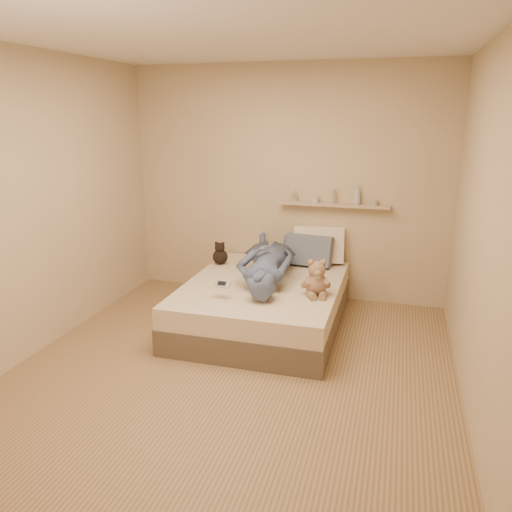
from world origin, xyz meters
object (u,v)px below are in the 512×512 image
(bed, at_px, (264,304))
(pillow_cream, at_px, (319,245))
(pillow_grey, at_px, (309,251))
(wall_shelf, at_px, (334,205))
(dark_plush, at_px, (220,254))
(game_console, at_px, (222,284))
(person, at_px, (267,261))
(teddy_bear, at_px, (316,280))

(bed, height_order, pillow_cream, pillow_cream)
(pillow_grey, relative_size, wall_shelf, 0.42)
(pillow_cream, bearing_deg, wall_shelf, 28.89)
(dark_plush, distance_m, wall_shelf, 1.37)
(bed, xyz_separation_m, game_console, (-0.25, -0.53, 0.36))
(bed, distance_m, person, 0.43)
(game_console, bearing_deg, teddy_bear, 20.95)
(pillow_cream, distance_m, pillow_grey, 0.16)
(game_console, xyz_separation_m, dark_plush, (-0.38, 1.00, -0.02))
(bed, bearing_deg, wall_shelf, 58.82)
(teddy_bear, xyz_separation_m, pillow_grey, (-0.23, 0.91, 0.03))
(pillow_cream, distance_m, wall_shelf, 0.48)
(bed, xyz_separation_m, person, (-0.00, 0.14, 0.41))
(bed, bearing_deg, pillow_grey, 64.73)
(pillow_grey, distance_m, person, 0.64)
(wall_shelf, bearing_deg, person, -125.69)
(game_console, distance_m, wall_shelf, 1.72)
(dark_plush, bearing_deg, person, -27.92)
(teddy_bear, xyz_separation_m, person, (-0.56, 0.36, 0.04))
(pillow_cream, bearing_deg, pillow_grey, -120.09)
(pillow_grey, xyz_separation_m, person, (-0.33, -0.55, 0.01))
(pillow_grey, distance_m, wall_shelf, 0.57)
(pillow_grey, bearing_deg, wall_shelf, 44.32)
(person, bearing_deg, game_console, 60.99)
(person, relative_size, wall_shelf, 1.28)
(teddy_bear, xyz_separation_m, wall_shelf, (-0.01, 1.13, 0.51))
(game_console, height_order, person, person)
(teddy_bear, height_order, wall_shelf, wall_shelf)
(teddy_bear, relative_size, wall_shelf, 0.29)
(teddy_bear, bearing_deg, dark_plush, 149.86)
(pillow_grey, height_order, person, person)
(teddy_bear, distance_m, pillow_cream, 1.06)
(teddy_bear, bearing_deg, person, 147.50)
(game_console, height_order, pillow_grey, pillow_grey)
(dark_plush, bearing_deg, wall_shelf, 20.43)
(bed, xyz_separation_m, pillow_grey, (0.33, 0.69, 0.40))
(game_console, bearing_deg, bed, 65.02)
(teddy_bear, height_order, dark_plush, teddy_bear)
(game_console, bearing_deg, pillow_cream, 64.32)
(dark_plush, relative_size, wall_shelf, 0.22)
(bed, relative_size, pillow_grey, 3.80)
(wall_shelf, bearing_deg, bed, -121.18)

